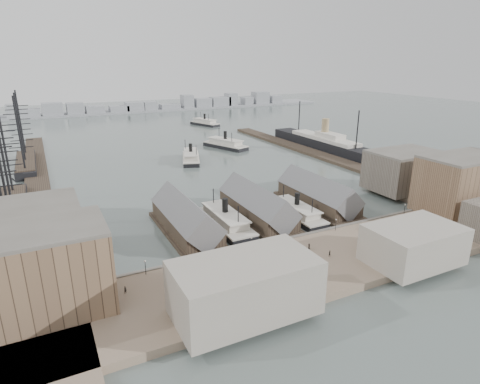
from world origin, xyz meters
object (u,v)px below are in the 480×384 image
horse_cart_left (179,279)px  horse_cart_right (375,246)px  ocean_steamer (324,143)px  horse_cart_center (301,254)px  tram (408,227)px  ferry_docked_west (225,220)px

horse_cart_left → horse_cart_right: (55.59, -8.18, -0.01)m
ocean_steamer → horse_cart_center: size_ratio=19.25×
tram → horse_cart_center: (-38.78, 1.69, -1.07)m
horse_cart_center → horse_cart_right: bearing=-100.7°
tram → horse_cart_left: 72.91m
ocean_steamer → horse_cart_left: bearing=-139.6°
tram → horse_cart_left: tram is taller
ferry_docked_west → tram: ferry_docked_west is taller
ocean_steamer → horse_cart_left: 171.60m
ferry_docked_west → ocean_steamer: bearing=38.1°
horse_cart_center → horse_cart_right: size_ratio=1.02×
ferry_docked_west → horse_cart_left: bearing=-131.7°
ferry_docked_west → ocean_steamer: ocean_steamer is taller
horse_cart_left → horse_cart_right: horse_cart_left is taller
ocean_steamer → horse_cart_right: ocean_steamer is taller
horse_cart_center → horse_cart_right: horse_cart_center is taller
ferry_docked_west → horse_cart_right: size_ratio=6.29×
ocean_steamer → tram: size_ratio=9.03×
ferry_docked_west → tram: 57.59m
ferry_docked_west → horse_cart_right: (29.86, -37.11, 0.27)m
tram → horse_cart_center: bearing=-178.3°
ferry_docked_west → horse_cart_left: size_ratio=6.41×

